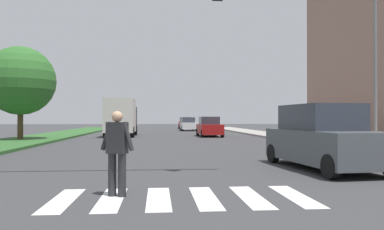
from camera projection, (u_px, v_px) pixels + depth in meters
The scene contains 13 objects.
ground_plane at pixel (164, 138), 29.30m from camera, with size 140.00×140.00×0.00m, color #38383A.
crosswalk at pixel (182, 198), 7.37m from camera, with size 4.95×2.20×0.01m.
median_strip at pixel (33, 139), 26.49m from camera, with size 4.21×64.00×0.15m, color #2D5B28.
tree_far at pixel (20, 81), 25.23m from camera, with size 4.54×4.54×6.14m.
sidewalk_right at pixel (291, 138), 28.15m from camera, with size 3.00×64.00×0.15m, color #9E9991.
traffic_light_gantry at pixel (7, 6), 9.66m from camera, with size 9.97×0.30×6.00m.
street_lamp_right at pixel (373, 47), 16.34m from camera, with size 1.02×0.24×7.50m.
pedestrian_performer at pixel (117, 149), 7.53m from camera, with size 0.72×0.39×1.69m.
suv_crossing at pixel (323, 138), 11.64m from camera, with size 2.36×4.76×1.97m.
sedan_midblock at pixel (209, 127), 32.18m from camera, with size 1.82×4.53×1.67m.
sedan_distant at pixel (188, 124), 46.73m from camera, with size 1.82×4.36×1.63m.
sedan_far_horizon at pixel (185, 123), 55.28m from camera, with size 1.85×4.21×1.67m.
truck_box_delivery at pixel (121, 117), 32.10m from camera, with size 2.40×6.20×3.10m.
Camera 1 is at (-0.47, 0.61, 1.55)m, focal length 35.69 mm.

